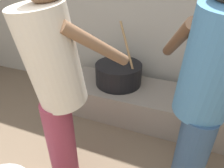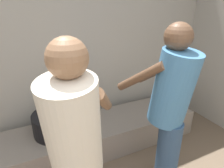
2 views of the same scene
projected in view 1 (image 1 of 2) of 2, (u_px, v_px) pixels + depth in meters
name	position (u px, v px, depth m)	size (l,w,h in m)	color
hearth_ledge	(163.00, 107.00, 2.18)	(2.37, 0.60, 0.34)	slate
cooking_pot_main	(119.00, 74.00, 2.24)	(0.51, 0.51, 0.69)	black
cook_in_cream_shirt	(57.00, 84.00, 1.22)	(0.60, 0.71, 1.53)	#8C3347
cook_in_blue_shirt	(205.00, 95.00, 1.10)	(0.51, 0.72, 1.55)	navy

